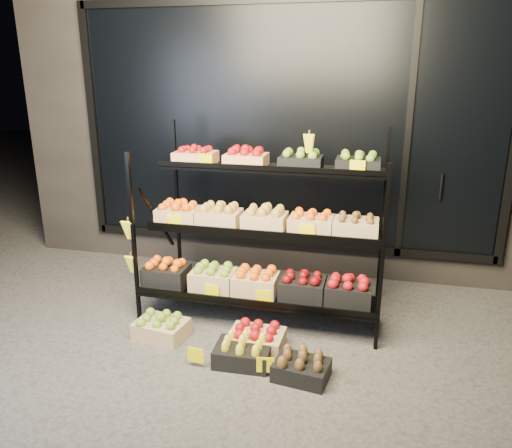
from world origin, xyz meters
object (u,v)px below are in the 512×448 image
(floor_crate_midleft, at_px, (243,351))
(floor_crate_midright, at_px, (257,338))
(display_rack, at_px, (262,230))
(floor_crate_left, at_px, (161,326))

(floor_crate_midleft, bearing_deg, floor_crate_midright, 73.37)
(display_rack, relative_size, floor_crate_midleft, 5.11)
(floor_crate_left, height_order, floor_crate_midleft, floor_crate_midleft)
(display_rack, distance_m, floor_crate_left, 1.18)
(floor_crate_midleft, xyz_separation_m, floor_crate_midright, (0.05, 0.21, 0.00))
(floor_crate_midleft, distance_m, floor_crate_midright, 0.22)
(display_rack, relative_size, floor_crate_left, 4.88)
(floor_crate_midright, bearing_deg, floor_crate_midleft, -103.17)
(floor_crate_left, distance_m, floor_crate_midleft, 0.79)
(display_rack, xyz_separation_m, floor_crate_midright, (0.11, -0.65, -0.69))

